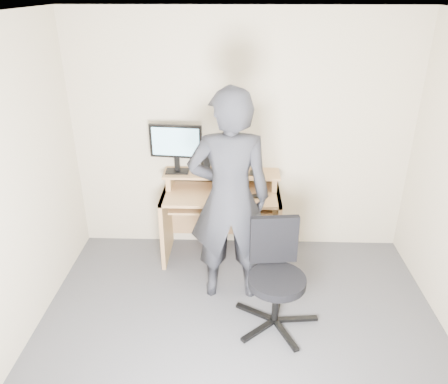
# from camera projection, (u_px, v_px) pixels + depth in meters

# --- Properties ---
(ground) EXTENTS (3.50, 3.50, 0.00)m
(ground) POSITION_uv_depth(u_px,v_px,m) (240.00, 358.00, 3.44)
(ground) COLOR #49494D
(ground) RESTS_ON ground
(back_wall) EXTENTS (3.50, 0.02, 2.50)m
(back_wall) POSITION_uv_depth(u_px,v_px,m) (241.00, 137.00, 4.48)
(back_wall) COLOR beige
(back_wall) RESTS_ON ground
(ceiling) EXTENTS (3.50, 3.50, 0.02)m
(ceiling) POSITION_uv_depth(u_px,v_px,m) (247.00, 18.00, 2.37)
(ceiling) COLOR white
(ceiling) RESTS_ON back_wall
(desk) EXTENTS (1.20, 0.60, 0.91)m
(desk) POSITION_uv_depth(u_px,v_px,m) (221.00, 207.00, 4.59)
(desk) COLOR tan
(desk) RESTS_ON ground
(monitor) EXTENTS (0.53, 0.15, 0.51)m
(monitor) POSITION_uv_depth(u_px,v_px,m) (176.00, 144.00, 4.38)
(monitor) COLOR black
(monitor) RESTS_ON desk
(external_drive) EXTENTS (0.11, 0.15, 0.20)m
(external_drive) POSITION_uv_depth(u_px,v_px,m) (205.00, 162.00, 4.50)
(external_drive) COLOR black
(external_drive) RESTS_ON desk
(travel_mug) EXTENTS (0.09, 0.09, 0.16)m
(travel_mug) POSITION_uv_depth(u_px,v_px,m) (233.00, 164.00, 4.49)
(travel_mug) COLOR silver
(travel_mug) RESTS_ON desk
(smartphone) EXTENTS (0.09, 0.14, 0.01)m
(smartphone) POSITION_uv_depth(u_px,v_px,m) (253.00, 173.00, 4.48)
(smartphone) COLOR black
(smartphone) RESTS_ON desk
(charger) EXTENTS (0.05, 0.05, 0.03)m
(charger) POSITION_uv_depth(u_px,v_px,m) (202.00, 174.00, 4.43)
(charger) COLOR black
(charger) RESTS_ON desk
(headphones) EXTENTS (0.19, 0.19, 0.06)m
(headphones) POSITION_uv_depth(u_px,v_px,m) (198.00, 170.00, 4.54)
(headphones) COLOR silver
(headphones) RESTS_ON desk
(keyboard) EXTENTS (0.48, 0.24, 0.03)m
(keyboard) POSITION_uv_depth(u_px,v_px,m) (216.00, 204.00, 4.39)
(keyboard) COLOR black
(keyboard) RESTS_ON desk
(mouse) EXTENTS (0.10, 0.07, 0.04)m
(mouse) POSITION_uv_depth(u_px,v_px,m) (256.00, 196.00, 4.33)
(mouse) COLOR black
(mouse) RESTS_ON desk
(office_chair) EXTENTS (0.72, 0.73, 0.92)m
(office_chair) POSITION_uv_depth(u_px,v_px,m) (276.00, 271.00, 3.64)
(office_chair) COLOR black
(office_chair) RESTS_ON ground
(person) EXTENTS (0.74, 0.51, 1.97)m
(person) POSITION_uv_depth(u_px,v_px,m) (229.00, 199.00, 3.78)
(person) COLOR black
(person) RESTS_ON ground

